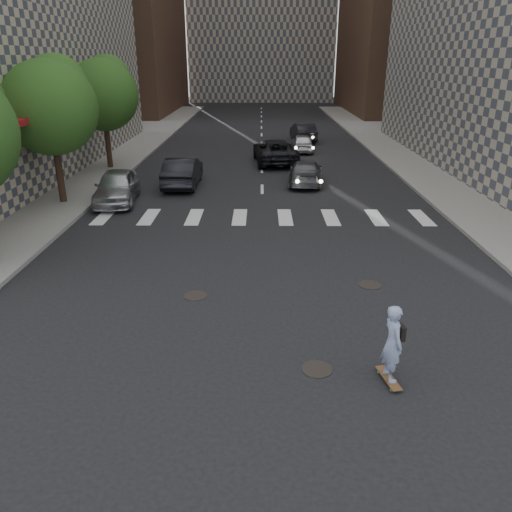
% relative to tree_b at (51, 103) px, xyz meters
% --- Properties ---
extents(ground, '(160.00, 160.00, 0.00)m').
position_rel_tree_b_xyz_m(ground, '(9.45, -11.14, -4.65)').
color(ground, black).
rests_on(ground, ground).
extents(sidewalk_left, '(13.00, 80.00, 0.15)m').
position_rel_tree_b_xyz_m(sidewalk_left, '(-5.05, 8.86, -4.57)').
color(sidewalk_left, gray).
rests_on(sidewalk_left, ground).
extents(sidewalk_right, '(13.00, 80.00, 0.15)m').
position_rel_tree_b_xyz_m(sidewalk_right, '(23.95, 8.86, -4.57)').
color(sidewalk_right, gray).
rests_on(sidewalk_right, ground).
extents(tree_b, '(4.20, 4.20, 6.60)m').
position_rel_tree_b_xyz_m(tree_b, '(0.00, 0.00, 0.00)').
color(tree_b, '#382619').
rests_on(tree_b, sidewalk_left).
extents(tree_c, '(4.20, 4.20, 6.60)m').
position_rel_tree_b_xyz_m(tree_c, '(0.00, 8.00, 0.00)').
color(tree_c, '#382619').
rests_on(tree_c, sidewalk_left).
extents(manhole_a, '(0.70, 0.70, 0.02)m').
position_rel_tree_b_xyz_m(manhole_a, '(10.65, -13.64, -4.64)').
color(manhole_a, black).
rests_on(manhole_a, ground).
extents(manhole_b, '(0.70, 0.70, 0.02)m').
position_rel_tree_b_xyz_m(manhole_b, '(7.45, -9.94, -4.64)').
color(manhole_b, black).
rests_on(manhole_b, ground).
extents(manhole_c, '(0.70, 0.70, 0.02)m').
position_rel_tree_b_xyz_m(manhole_c, '(12.75, -9.14, -4.64)').
color(manhole_c, black).
rests_on(manhole_c, ground).
extents(skateboarder, '(0.53, 0.95, 1.84)m').
position_rel_tree_b_xyz_m(skateboarder, '(12.16, -14.06, -3.68)').
color(skateboarder, brown).
rests_on(skateboarder, ground).
extents(silver_sedan, '(2.31, 4.71, 1.55)m').
position_rel_tree_b_xyz_m(silver_sedan, '(2.45, 0.26, -3.87)').
color(silver_sedan, '#ABADB2').
rests_on(silver_sedan, ground).
extents(traffic_car_a, '(1.67, 4.73, 1.56)m').
position_rel_tree_b_xyz_m(traffic_car_a, '(5.15, 3.56, -3.87)').
color(traffic_car_a, black).
rests_on(traffic_car_a, ground).
extents(traffic_car_b, '(2.29, 4.60, 1.28)m').
position_rel_tree_b_xyz_m(traffic_car_b, '(11.86, 4.14, -4.00)').
color(traffic_car_b, '#4F5156').
rests_on(traffic_car_b, ground).
extents(traffic_car_c, '(3.09, 5.83, 1.56)m').
position_rel_tree_b_xyz_m(traffic_car_c, '(10.33, 9.92, -3.87)').
color(traffic_car_c, black).
rests_on(traffic_car_c, ground).
extents(traffic_car_d, '(1.56, 3.85, 1.31)m').
position_rel_tree_b_xyz_m(traffic_car_d, '(12.44, 14.25, -3.99)').
color(traffic_car_d, silver).
rests_on(traffic_car_d, ground).
extents(traffic_car_e, '(2.05, 4.67, 1.49)m').
position_rel_tree_b_xyz_m(traffic_car_e, '(12.90, 19.17, -3.90)').
color(traffic_car_e, black).
rests_on(traffic_car_e, ground).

